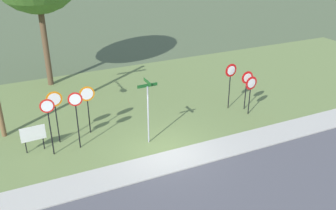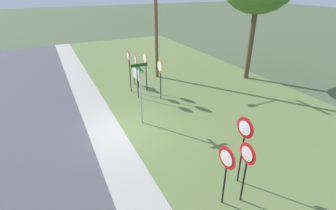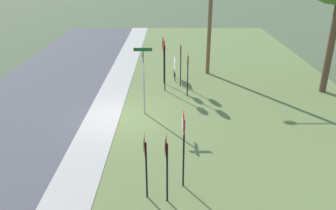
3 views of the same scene
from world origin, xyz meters
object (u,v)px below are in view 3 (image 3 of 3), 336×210
object	(u,v)px
yield_sign_near_left	(183,131)
notice_board	(175,66)
stop_sign_near_left	(163,51)
yield_sign_near_right	(145,151)
stop_sign_far_left	(180,53)
street_name_post	(144,76)
stop_sign_near_right	(164,55)
stop_sign_far_center	(187,63)
yield_sign_far_left	(166,153)

from	to	relation	value
yield_sign_near_left	notice_board	distance (m)	10.57
yield_sign_near_left	stop_sign_near_left	bearing A→B (deg)	-178.52
yield_sign_near_left	yield_sign_near_right	size ratio (longest dim) A/B	1.20
stop_sign_far_left	street_name_post	xyz separation A→B (m)	(3.83, -1.77, -0.05)
yield_sign_near_right	stop_sign_near_left	bearing A→B (deg)	174.91
stop_sign_near_right	notice_board	size ratio (longest dim) A/B	2.23
stop_sign_far_center	street_name_post	world-z (taller)	street_name_post
stop_sign_near_left	yield_sign_far_left	size ratio (longest dim) A/B	1.21
stop_sign_near_left	stop_sign_far_left	xyz separation A→B (m)	(0.44, 0.95, -0.02)
stop_sign_near_right	yield_sign_near_left	bearing A→B (deg)	13.49
yield_sign_near_left	yield_sign_near_right	xyz separation A→B (m)	(0.56, -1.12, -0.35)
street_name_post	stop_sign_far_left	bearing A→B (deg)	154.85
stop_sign_near_right	stop_sign_far_center	xyz separation A→B (m)	(0.79, 1.20, -0.18)
yield_sign_near_left	yield_sign_far_left	bearing A→B (deg)	-37.08
stop_sign_near_left	yield_sign_near_right	bearing A→B (deg)	2.54
stop_sign_near_right	stop_sign_far_center	bearing A→B (deg)	65.44
stop_sign_far_center	street_name_post	size ratio (longest dim) A/B	0.79
yield_sign_far_left	notice_board	bearing A→B (deg)	-179.74
yield_sign_near_right	yield_sign_far_left	distance (m)	0.65
stop_sign_far_center	yield_sign_near_right	xyz separation A→B (m)	(8.36, -1.63, -0.18)
stop_sign_far_left	street_name_post	distance (m)	4.22
yield_sign_near_left	stop_sign_far_center	bearing A→B (deg)	173.32
stop_sign_far_left	yield_sign_near_left	size ratio (longest dim) A/B	1.00
street_name_post	yield_sign_far_left	bearing A→B (deg)	9.23
stop_sign_far_left	yield_sign_near_left	bearing A→B (deg)	-0.28
stop_sign_near_right	street_name_post	size ratio (longest dim) A/B	0.88
yield_sign_far_left	yield_sign_near_left	bearing A→B (deg)	148.20
yield_sign_near_left	notice_board	size ratio (longest dim) A/B	2.11
stop_sign_near_left	yield_sign_near_right	distance (m)	10.37
street_name_post	notice_board	xyz separation A→B (m)	(-4.97, 1.48, -1.03)
stop_sign_near_left	yield_sign_near_left	bearing A→B (deg)	8.97
notice_board	stop_sign_near_left	bearing A→B (deg)	-46.10
stop_sign_far_left	notice_board	size ratio (longest dim) A/B	2.10
yield_sign_near_right	stop_sign_near_right	bearing A→B (deg)	174.20
stop_sign_near_left	stop_sign_far_left	size ratio (longest dim) A/B	1.04
stop_sign_near_left	stop_sign_near_right	world-z (taller)	stop_sign_near_right
notice_board	yield_sign_far_left	bearing A→B (deg)	-5.09
stop_sign_far_left	yield_sign_near_right	bearing A→B (deg)	-6.64
stop_sign_near_left	yield_sign_near_left	size ratio (longest dim) A/B	1.03
stop_sign_far_left	stop_sign_far_center	xyz separation A→B (m)	(1.56, 0.32, -0.11)
yield_sign_near_right	street_name_post	world-z (taller)	street_name_post
stop_sign_far_left	yield_sign_near_right	distance (m)	10.02
stop_sign_near_right	stop_sign_far_left	xyz separation A→B (m)	(-0.77, 0.88, -0.08)
stop_sign_near_right	street_name_post	xyz separation A→B (m)	(3.06, -0.89, -0.13)
street_name_post	notice_board	bearing A→B (deg)	163.04
yield_sign_near_right	street_name_post	xyz separation A→B (m)	(-6.09, -0.45, 0.24)
stop_sign_near_right	yield_sign_far_left	size ratio (longest dim) A/B	1.24
yield_sign_near_left	yield_sign_far_left	xyz separation A→B (m)	(0.74, -0.50, -0.30)
stop_sign_near_left	street_name_post	bearing A→B (deg)	-6.27
yield_sign_near_left	yield_sign_far_left	world-z (taller)	yield_sign_near_left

